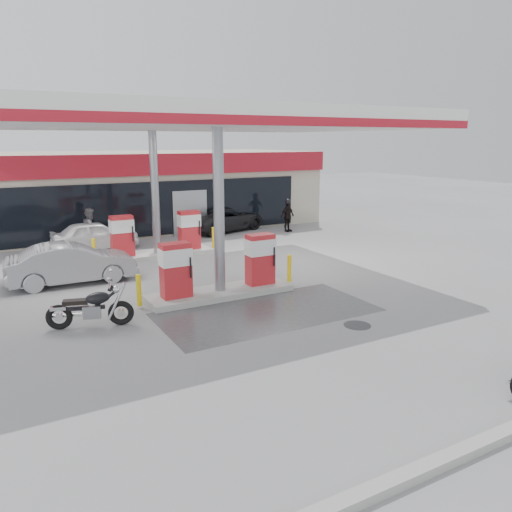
% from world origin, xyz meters
% --- Properties ---
extents(ground, '(90.00, 90.00, 0.00)m').
position_xyz_m(ground, '(0.00, 0.00, 0.00)').
color(ground, gray).
rests_on(ground, ground).
extents(wet_patch, '(6.00, 3.00, 0.00)m').
position_xyz_m(wet_patch, '(0.50, 0.00, 0.00)').
color(wet_patch, '#4C4C4F').
rests_on(wet_patch, ground).
extents(drain_cover, '(0.70, 0.70, 0.01)m').
position_xyz_m(drain_cover, '(2.00, -2.00, 0.00)').
color(drain_cover, '#38383A').
rests_on(drain_cover, ground).
extents(kerb, '(28.00, 0.25, 0.15)m').
position_xyz_m(kerb, '(0.00, -7.00, 0.07)').
color(kerb, gray).
rests_on(kerb, ground).
extents(store_building, '(22.00, 8.22, 4.00)m').
position_xyz_m(store_building, '(0.01, 15.94, 2.01)').
color(store_building, beige).
rests_on(store_building, ground).
extents(canopy, '(16.00, 10.02, 5.51)m').
position_xyz_m(canopy, '(0.00, 5.00, 5.27)').
color(canopy, silver).
rests_on(canopy, ground).
extents(pump_island_near, '(5.14, 1.30, 1.78)m').
position_xyz_m(pump_island_near, '(0.00, 2.00, 0.71)').
color(pump_island_near, '#9E9E99').
rests_on(pump_island_near, ground).
extents(pump_island_far, '(5.14, 1.30, 1.78)m').
position_xyz_m(pump_island_far, '(0.00, 8.00, 0.71)').
color(pump_island_far, '#9E9E99').
rests_on(pump_island_far, ground).
extents(parked_motorcycle, '(2.10, 1.03, 1.10)m').
position_xyz_m(parked_motorcycle, '(-3.95, 1.19, 0.49)').
color(parked_motorcycle, black).
rests_on(parked_motorcycle, ground).
extents(sedan_white, '(3.72, 1.57, 1.25)m').
position_xyz_m(sedan_white, '(-1.91, 10.57, 0.63)').
color(sedan_white, white).
rests_on(sedan_white, ground).
extents(attendant, '(0.93, 1.05, 1.79)m').
position_xyz_m(attendant, '(-2.03, 10.80, 0.90)').
color(attendant, slate).
rests_on(attendant, ground).
extents(hatchback_silver, '(4.13, 1.52, 1.35)m').
position_xyz_m(hatchback_silver, '(-3.69, 5.60, 0.67)').
color(hatchback_silver, gray).
rests_on(hatchback_silver, ground).
extents(parked_car_right, '(4.96, 3.33, 1.26)m').
position_xyz_m(parked_car_right, '(4.93, 12.00, 0.63)').
color(parked_car_right, black).
rests_on(parked_car_right, ground).
extents(biker_walking, '(1.01, 0.65, 1.61)m').
position_xyz_m(biker_walking, '(7.68, 10.20, 0.80)').
color(biker_walking, black).
rests_on(biker_walking, ground).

